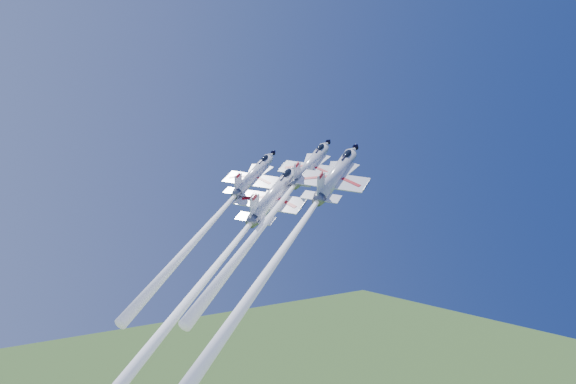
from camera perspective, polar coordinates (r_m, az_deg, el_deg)
jet_lead at (r=96.26m, az=-1.19°, el=-1.65°), size 32.95×19.31×31.55m
jet_left at (r=96.98m, az=-6.49°, el=-2.29°), size 30.59×17.93×29.18m
jet_right at (r=86.62m, az=-0.33°, el=-5.02°), size 42.15×24.72×41.18m
jet_slot at (r=84.97m, az=-8.05°, el=-8.53°), size 46.45×27.27×46.21m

